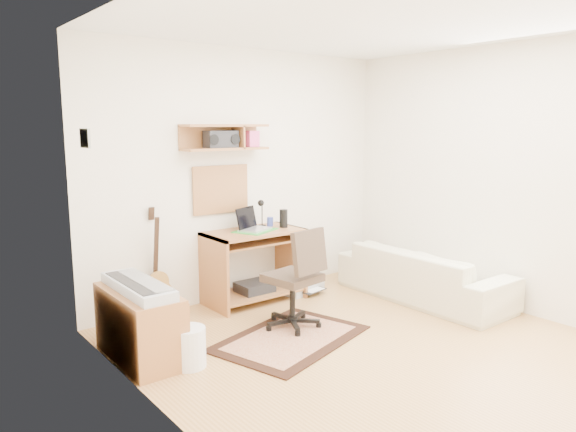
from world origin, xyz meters
TOP-DOWN VIEW (x-y plane):
  - floor at (0.00, 0.00)m, footprint 3.60×4.00m
  - ceiling at (0.00, 0.00)m, footprint 3.60×4.00m
  - back_wall at (0.00, 2.00)m, footprint 3.60×0.01m
  - left_wall at (-1.80, 0.00)m, footprint 0.01×4.00m
  - right_wall at (1.80, 0.00)m, footprint 0.01×4.00m
  - wall_shelf at (-0.30, 1.88)m, footprint 0.90×0.25m
  - cork_board at (-0.30, 1.98)m, footprint 0.64×0.03m
  - wall_photo at (-1.79, 1.50)m, footprint 0.02×0.20m
  - desk at (-0.07, 1.73)m, footprint 1.00×0.55m
  - laptop at (-0.06, 1.71)m, footprint 0.42×0.42m
  - speaker at (0.28, 1.68)m, footprint 0.09×0.09m
  - desk_lamp at (0.14, 1.87)m, footprint 0.10×0.10m
  - pencil_cup at (0.21, 1.83)m, footprint 0.07×0.07m
  - boombox at (-0.35, 1.87)m, footprint 0.33×0.15m
  - rug at (-0.41, 0.68)m, footprint 1.48×1.19m
  - task_chair at (-0.23, 0.88)m, footprint 0.55×0.55m
  - cabinet at (-1.58, 1.11)m, footprint 0.40×0.90m
  - music_keyboard at (-1.58, 1.11)m, footprint 0.27×0.87m
  - guitar at (-1.07, 1.86)m, footprint 0.29×0.19m
  - waste_basket at (-1.35, 0.74)m, footprint 0.33×0.33m
  - printer at (0.50, 1.70)m, footprint 0.54×0.45m
  - sofa at (1.38, 0.69)m, footprint 0.54×1.86m

SIDE VIEW (x-z plane):
  - floor at x=0.00m, z-range -0.01..0.00m
  - rug at x=-0.41m, z-range 0.00..0.02m
  - printer at x=0.50m, z-range -0.01..0.18m
  - waste_basket at x=-1.35m, z-range 0.00..0.31m
  - cabinet at x=-1.58m, z-range 0.00..0.55m
  - sofa at x=1.38m, z-range 0.00..0.73m
  - desk at x=-0.07m, z-range 0.00..0.75m
  - task_chair at x=-0.23m, z-range 0.00..0.94m
  - guitar at x=-1.07m, z-range 0.00..1.07m
  - music_keyboard at x=-1.58m, z-range 0.55..0.63m
  - pencil_cup at x=0.21m, z-range 0.75..0.85m
  - speaker at x=0.28m, z-range 0.75..0.94m
  - laptop at x=-0.06m, z-range 0.75..0.99m
  - desk_lamp at x=0.14m, z-range 0.75..1.04m
  - cork_board at x=-0.30m, z-range 0.92..1.42m
  - back_wall at x=0.00m, z-range 0.00..2.60m
  - left_wall at x=-1.80m, z-range 0.00..2.60m
  - right_wall at x=1.80m, z-range 0.00..2.60m
  - boombox at x=-0.35m, z-range 1.60..1.76m
  - wall_shelf at x=-0.30m, z-range 1.57..1.83m
  - wall_photo at x=-1.79m, z-range 1.65..1.79m
  - ceiling at x=0.00m, z-range 2.60..2.61m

